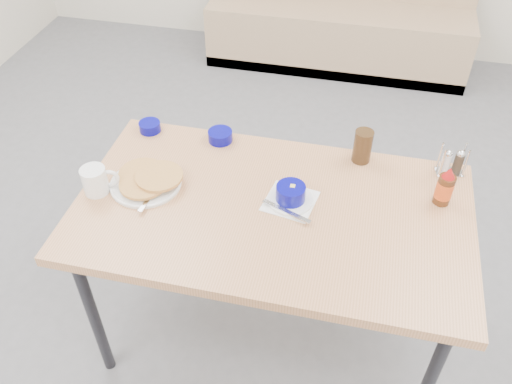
% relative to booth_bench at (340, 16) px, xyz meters
% --- Properties ---
extents(ground, '(6.00, 6.00, 0.00)m').
position_rel_booth_bench_xyz_m(ground, '(0.00, -2.78, -0.35)').
color(ground, slate).
rests_on(ground, ground).
extents(booth_bench, '(1.90, 0.56, 1.22)m').
position_rel_booth_bench_xyz_m(booth_bench, '(0.00, 0.00, 0.00)').
color(booth_bench, tan).
rests_on(booth_bench, ground).
extents(dining_table, '(1.40, 0.80, 0.76)m').
position_rel_booth_bench_xyz_m(dining_table, '(0.00, -2.53, 0.35)').
color(dining_table, tan).
rests_on(dining_table, ground).
extents(pancake_plate, '(0.27, 0.29, 0.05)m').
position_rel_booth_bench_xyz_m(pancake_plate, '(-0.48, -2.51, 0.43)').
color(pancake_plate, white).
rests_on(pancake_plate, dining_table).
extents(coffee_mug, '(0.13, 0.09, 0.10)m').
position_rel_booth_bench_xyz_m(coffee_mug, '(-0.64, -2.59, 0.46)').
color(coffee_mug, white).
rests_on(coffee_mug, dining_table).
extents(grits_setting, '(0.20, 0.21, 0.07)m').
position_rel_booth_bench_xyz_m(grits_setting, '(0.06, -2.49, 0.44)').
color(grits_setting, white).
rests_on(grits_setting, dining_table).
extents(creamer_bowl, '(0.09, 0.09, 0.04)m').
position_rel_booth_bench_xyz_m(creamer_bowl, '(-0.59, -2.19, 0.43)').
color(creamer_bowl, '#05057C').
rests_on(creamer_bowl, dining_table).
extents(butter_bowl, '(0.10, 0.10, 0.04)m').
position_rel_booth_bench_xyz_m(butter_bowl, '(-0.29, -2.19, 0.43)').
color(butter_bowl, '#05057C').
rests_on(butter_bowl, dining_table).
extents(amber_tumbler, '(0.09, 0.09, 0.13)m').
position_rel_booth_bench_xyz_m(amber_tumbler, '(0.28, -2.19, 0.48)').
color(amber_tumbler, '#362211').
rests_on(amber_tumbler, dining_table).
extents(condiment_caddy, '(0.11, 0.08, 0.12)m').
position_rel_booth_bench_xyz_m(condiment_caddy, '(0.62, -2.19, 0.45)').
color(condiment_caddy, silver).
rests_on(condiment_caddy, dining_table).
extents(syrup_bottle, '(0.06, 0.06, 0.16)m').
position_rel_booth_bench_xyz_m(syrup_bottle, '(0.58, -2.37, 0.48)').
color(syrup_bottle, '#47230F').
rests_on(syrup_bottle, dining_table).
extents(sugar_wrapper, '(0.05, 0.04, 0.00)m').
position_rel_booth_bench_xyz_m(sugar_wrapper, '(-0.45, -2.42, 0.41)').
color(sugar_wrapper, '#E34C4B').
rests_on(sugar_wrapper, dining_table).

